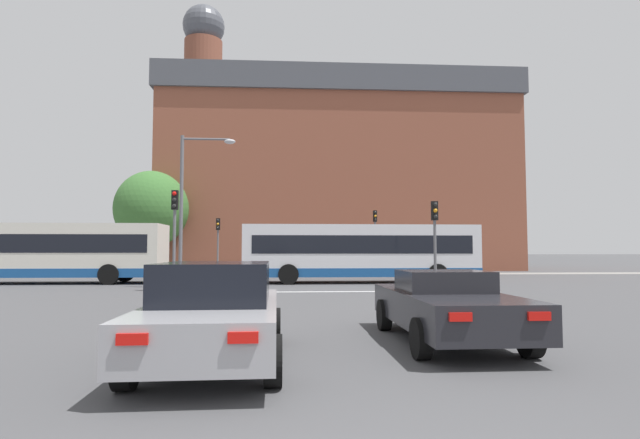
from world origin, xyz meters
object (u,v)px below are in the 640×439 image
(car_roadster_right, at_px, (446,305))
(traffic_light_near_left, at_px, (174,223))
(bus_crossing_lead, at_px, (360,252))
(traffic_light_near_right, at_px, (435,230))
(street_lamp_junction, at_px, (192,193))
(bus_crossing_trailing, at_px, (42,252))
(car_saloon_left, at_px, (215,312))
(traffic_light_far_right, at_px, (375,231))
(pedestrian_waiting, at_px, (255,260))
(pedestrian_walking_east, at_px, (339,261))
(traffic_light_far_left, at_px, (218,236))

(car_roadster_right, distance_m, traffic_light_near_left, 14.11)
(bus_crossing_lead, relative_size, traffic_light_near_right, 3.20)
(traffic_light_near_left, xyz_separation_m, street_lamp_junction, (0.34, 1.75, 1.45))
(car_roadster_right, distance_m, bus_crossing_lead, 16.62)
(bus_crossing_trailing, bearing_deg, car_saloon_left, -148.35)
(traffic_light_far_right, bearing_deg, car_saloon_left, -104.81)
(car_saloon_left, xyz_separation_m, pedestrian_waiting, (-1.30, 27.62, 0.25))
(bus_crossing_lead, relative_size, pedestrian_walking_east, 7.62)
(bus_crossing_lead, relative_size, traffic_light_far_left, 3.09)
(bus_crossing_trailing, distance_m, street_lamp_junction, 9.20)
(pedestrian_waiting, bearing_deg, car_roadster_right, 99.90)
(car_roadster_right, relative_size, bus_crossing_lead, 0.39)
(traffic_light_far_left, relative_size, pedestrian_walking_east, 2.47)
(traffic_light_near_left, bearing_deg, bus_crossing_trailing, 145.88)
(car_roadster_right, bearing_deg, traffic_light_far_left, 106.37)
(bus_crossing_trailing, bearing_deg, traffic_light_far_left, -41.79)
(pedestrian_walking_east, bearing_deg, street_lamp_junction, -7.89)
(traffic_light_far_left, bearing_deg, traffic_light_near_right, -51.76)
(car_saloon_left, height_order, pedestrian_walking_east, pedestrian_walking_east)
(traffic_light_near_right, bearing_deg, pedestrian_walking_east, 100.50)
(traffic_light_far_left, bearing_deg, traffic_light_far_right, -0.43)
(bus_crossing_lead, distance_m, street_lamp_junction, 9.02)
(bus_crossing_lead, xyz_separation_m, bus_crossing_trailing, (-16.12, 0.39, 0.02))
(traffic_light_near_right, bearing_deg, bus_crossing_lead, 115.80)
(pedestrian_waiting, bearing_deg, traffic_light_far_left, 14.48)
(traffic_light_far_right, bearing_deg, bus_crossing_trailing, -155.51)
(bus_crossing_lead, relative_size, traffic_light_far_right, 2.68)
(traffic_light_near_right, distance_m, traffic_light_near_left, 10.82)
(traffic_light_near_left, bearing_deg, traffic_light_near_right, -1.06)
(car_saloon_left, relative_size, pedestrian_waiting, 2.71)
(traffic_light_far_left, relative_size, pedestrian_waiting, 2.26)
(traffic_light_near_left, bearing_deg, pedestrian_walking_east, 59.74)
(car_roadster_right, bearing_deg, pedestrian_waiting, 100.84)
(car_roadster_right, height_order, traffic_light_far_left, traffic_light_far_left)
(traffic_light_near_right, xyz_separation_m, traffic_light_near_left, (-10.82, 0.20, 0.25))
(traffic_light_far_left, xyz_separation_m, street_lamp_junction, (0.50, -11.99, 1.62))
(bus_crossing_lead, xyz_separation_m, traffic_light_far_left, (-8.54, 8.87, 1.03))
(traffic_light_far_left, xyz_separation_m, traffic_light_far_right, (10.86, -0.08, 0.36))
(traffic_light_near_right, relative_size, pedestrian_waiting, 2.18)
(traffic_light_far_right, bearing_deg, pedestrian_waiting, 174.62)
(bus_crossing_trailing, bearing_deg, pedestrian_walking_east, -61.16)
(traffic_light_far_left, distance_m, pedestrian_walking_east, 8.52)
(traffic_light_near_left, xyz_separation_m, pedestrian_waiting, (2.31, 14.44, -1.78))
(traffic_light_near_right, xyz_separation_m, traffic_light_far_right, (-0.12, 13.86, 0.45))
(car_saloon_left, bearing_deg, traffic_light_far_left, 96.55)
(street_lamp_junction, bearing_deg, car_roadster_right, -61.72)
(traffic_light_near_right, height_order, traffic_light_far_right, traffic_light_far_right)
(bus_crossing_lead, xyz_separation_m, traffic_light_near_right, (2.45, -5.06, 0.95))
(bus_crossing_lead, distance_m, traffic_light_far_right, 9.20)
(car_roadster_right, distance_m, street_lamp_junction, 15.70)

